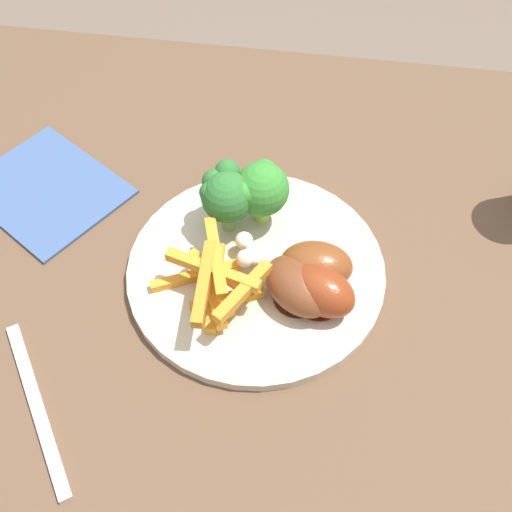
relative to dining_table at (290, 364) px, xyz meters
name	(u,v)px	position (x,y,z in m)	size (l,w,h in m)	color
dining_table	(290,364)	(0.00, 0.00, 0.00)	(1.12, 0.88, 0.75)	brown
dinner_plate	(256,270)	(-0.05, 0.05, 0.11)	(0.27, 0.27, 0.01)	beige
broccoli_floret_front	(260,189)	(-0.05, 0.12, 0.16)	(0.06, 0.06, 0.08)	#89BB4D
broccoli_floret_middle	(226,193)	(-0.09, 0.10, 0.17)	(0.06, 0.06, 0.08)	#78A058
carrot_fries_pile	(216,281)	(-0.08, 0.01, 0.14)	(0.13, 0.13, 0.05)	orange
chicken_drumstick_near	(291,283)	(-0.01, 0.02, 0.14)	(0.12, 0.11, 0.04)	#4C2111
chicken_drumstick_far	(312,265)	(0.01, 0.04, 0.14)	(0.12, 0.05, 0.05)	#532410
chicken_drumstick_extra	(316,288)	(0.02, 0.02, 0.14)	(0.13, 0.09, 0.05)	#5B1E0D
fork	(37,406)	(-0.23, -0.13, 0.11)	(0.19, 0.01, 0.01)	silver
napkin	(47,190)	(-0.31, 0.13, 0.11)	(0.17, 0.14, 0.00)	#3D5684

